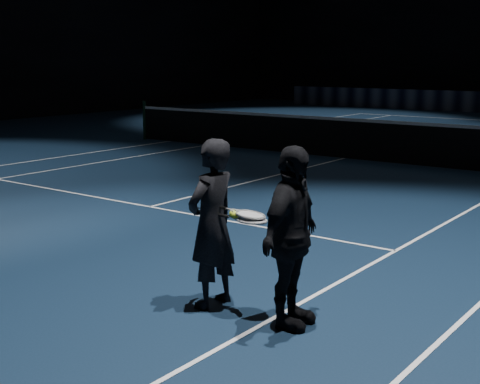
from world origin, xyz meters
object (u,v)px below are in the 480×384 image
Objects in this scene: player_a at (212,224)px; racket_lower at (252,220)px; player_b at (291,238)px; tennis_balls at (235,213)px; racket_upper at (250,215)px.

racket_lower is at bearing 93.55° from player_a.
tennis_balls is (-0.59, -0.01, 0.14)m from player_b.
racket_upper is (-0.45, 0.03, 0.13)m from player_b.
racket_lower is (0.45, 0.01, 0.09)m from player_a.
tennis_balls is at bearing 178.53° from racket_lower.
racket_upper is at bearing 141.34° from racket_lower.
player_a is 1.00× the size of player_b.
racket_lower is 1.00× the size of racket_upper.
player_b reaches higher than racket_lower.
tennis_balls reaches higher than racket_upper.
player_b is 0.61m from tennis_balls.
player_b is at bearing -0.00° from racket_lower.
racket_upper is at bearing 15.14° from tennis_balls.
player_b is 2.33× the size of racket_upper.
racket_upper is (-0.05, 0.04, 0.04)m from racket_lower.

